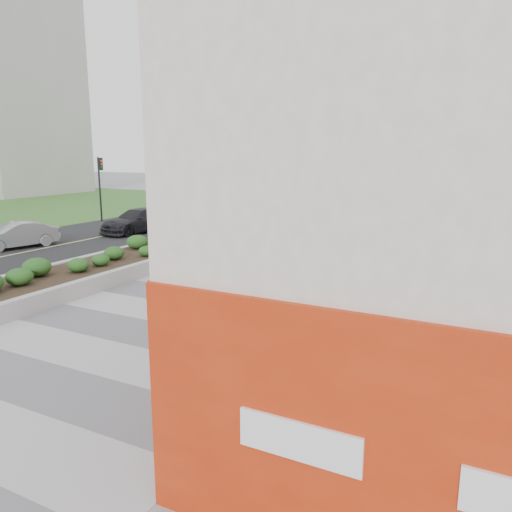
{
  "coord_description": "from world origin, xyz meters",
  "views": [
    {
      "loc": [
        7.8,
        -7.56,
        4.52
      ],
      "look_at": [
        0.28,
        6.97,
        1.1
      ],
      "focal_mm": 35.0,
      "sensor_mm": 36.0,
      "label": 1
    }
  ],
  "objects_px": {
    "traffic_signal_near": "(225,183)",
    "car_dark": "(138,221)",
    "planter": "(125,259)",
    "skateboarder": "(239,255)",
    "car_silver": "(16,235)",
    "traffic_signal_far": "(100,179)"
  },
  "relations": [
    {
      "from": "traffic_signal_near",
      "to": "traffic_signal_far",
      "type": "relative_size",
      "value": 1.0
    },
    {
      "from": "traffic_signal_near",
      "to": "car_dark",
      "type": "height_order",
      "value": "traffic_signal_near"
    },
    {
      "from": "skateboarder",
      "to": "car_silver",
      "type": "relative_size",
      "value": 0.42
    },
    {
      "from": "car_dark",
      "to": "planter",
      "type": "bearing_deg",
      "value": -45.04
    },
    {
      "from": "traffic_signal_far",
      "to": "car_dark",
      "type": "height_order",
      "value": "traffic_signal_far"
    },
    {
      "from": "car_dark",
      "to": "traffic_signal_near",
      "type": "bearing_deg",
      "value": 44.8
    },
    {
      "from": "planter",
      "to": "skateboarder",
      "type": "bearing_deg",
      "value": 12.49
    },
    {
      "from": "car_silver",
      "to": "car_dark",
      "type": "height_order",
      "value": "car_dark"
    },
    {
      "from": "planter",
      "to": "skateboarder",
      "type": "relative_size",
      "value": 11.21
    },
    {
      "from": "car_silver",
      "to": "car_dark",
      "type": "xyz_separation_m",
      "value": [
        1.98,
        6.43,
        0.05
      ]
    },
    {
      "from": "car_silver",
      "to": "traffic_signal_near",
      "type": "bearing_deg",
      "value": 72.76
    },
    {
      "from": "planter",
      "to": "skateboarder",
      "type": "distance_m",
      "value": 4.68
    },
    {
      "from": "planter",
      "to": "skateboarder",
      "type": "xyz_separation_m",
      "value": [
        4.55,
        1.01,
        0.39
      ]
    },
    {
      "from": "planter",
      "to": "car_dark",
      "type": "bearing_deg",
      "value": 127.45
    },
    {
      "from": "traffic_signal_far",
      "to": "car_silver",
      "type": "bearing_deg",
      "value": -70.18
    },
    {
      "from": "planter",
      "to": "car_dark",
      "type": "xyz_separation_m",
      "value": [
        -5.72,
        7.46,
        0.26
      ]
    },
    {
      "from": "skateboarder",
      "to": "car_silver",
      "type": "bearing_deg",
      "value": -162.54
    },
    {
      "from": "traffic_signal_near",
      "to": "traffic_signal_far",
      "type": "height_order",
      "value": "same"
    },
    {
      "from": "traffic_signal_far",
      "to": "car_silver",
      "type": "relative_size",
      "value": 1.11
    },
    {
      "from": "traffic_signal_near",
      "to": "car_silver",
      "type": "xyz_separation_m",
      "value": [
        -5.97,
        -9.46,
        -2.13
      ]
    },
    {
      "from": "skateboarder",
      "to": "traffic_signal_near",
      "type": "bearing_deg",
      "value": 141.09
    },
    {
      "from": "traffic_signal_near",
      "to": "traffic_signal_far",
      "type": "distance_m",
      "value": 9.21
    }
  ]
}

